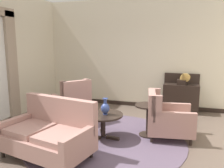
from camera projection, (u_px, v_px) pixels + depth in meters
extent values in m
plane|color=brown|center=(100.00, 146.00, 4.49)|extent=(8.63, 8.63, 0.00)
cube|color=beige|center=(135.00, 54.00, 7.09)|extent=(5.87, 0.08, 3.28)
cube|color=beige|center=(8.00, 56.00, 5.92)|extent=(0.08, 4.32, 3.28)
cube|color=black|center=(134.00, 104.00, 7.31)|extent=(5.71, 0.03, 0.12)
cylinder|color=#5B4C60|center=(105.00, 139.00, 4.77)|extent=(3.26, 3.26, 0.01)
cube|color=tan|center=(12.00, 66.00, 5.90)|extent=(0.10, 0.32, 2.71)
cylinder|color=black|center=(103.00, 115.00, 4.75)|extent=(0.83, 0.83, 0.03)
cylinder|color=black|center=(103.00, 126.00, 4.79)|extent=(0.10, 0.10, 0.44)
cube|color=black|center=(113.00, 138.00, 4.74)|extent=(0.29, 0.09, 0.07)
cube|color=black|center=(102.00, 133.00, 5.05)|extent=(0.18, 0.28, 0.07)
cube|color=black|center=(95.00, 139.00, 4.69)|extent=(0.20, 0.27, 0.07)
cylinder|color=#384C93|center=(105.00, 114.00, 4.71)|extent=(0.10, 0.10, 0.02)
ellipsoid|color=#384C93|center=(105.00, 108.00, 4.69)|extent=(0.18, 0.18, 0.21)
cylinder|color=#384C93|center=(105.00, 101.00, 4.67)|extent=(0.06, 0.06, 0.10)
torus|color=#384C93|center=(105.00, 99.00, 4.66)|extent=(0.12, 0.12, 0.02)
cube|color=tan|center=(46.00, 142.00, 3.98)|extent=(1.70, 1.17, 0.28)
cube|color=tan|center=(60.00, 113.00, 4.22)|extent=(1.56, 0.44, 0.58)
cube|color=tan|center=(30.00, 129.00, 4.08)|extent=(0.75, 0.79, 0.10)
cube|color=tan|center=(59.00, 136.00, 3.75)|extent=(0.75, 0.79, 0.10)
cube|color=tan|center=(14.00, 123.00, 4.24)|extent=(0.26, 0.79, 0.19)
cube|color=tan|center=(78.00, 139.00, 3.55)|extent=(0.26, 0.79, 0.19)
cylinder|color=black|center=(3.00, 153.00, 4.03)|extent=(0.06, 0.06, 0.14)
cylinder|color=black|center=(35.00, 138.00, 4.65)|extent=(0.06, 0.06, 0.14)
cylinder|color=black|center=(91.00, 154.00, 4.00)|extent=(0.06, 0.06, 0.14)
cube|color=tan|center=(170.00, 124.00, 4.83)|extent=(1.03, 0.93, 0.31)
cube|color=tan|center=(152.00, 104.00, 4.81)|extent=(0.26, 0.81, 0.53)
cube|color=tan|center=(157.00, 106.00, 4.45)|extent=(0.21, 0.13, 0.40)
cube|color=tan|center=(156.00, 97.00, 5.12)|extent=(0.21, 0.13, 0.40)
cube|color=tan|center=(175.00, 118.00, 4.43)|extent=(0.82, 0.23, 0.21)
cube|color=tan|center=(171.00, 108.00, 5.11)|extent=(0.82, 0.23, 0.21)
cylinder|color=black|center=(191.00, 142.00, 4.50)|extent=(0.06, 0.06, 0.14)
cylinder|color=black|center=(186.00, 130.00, 5.12)|extent=(0.06, 0.06, 0.14)
cylinder|color=black|center=(151.00, 139.00, 4.61)|extent=(0.06, 0.06, 0.14)
cylinder|color=black|center=(151.00, 128.00, 5.23)|extent=(0.06, 0.06, 0.14)
cube|color=tan|center=(71.00, 108.00, 6.04)|extent=(1.15, 1.12, 0.28)
cube|color=tan|center=(77.00, 94.00, 5.66)|extent=(0.56, 0.67, 0.64)
cube|color=tan|center=(87.00, 88.00, 5.90)|extent=(0.22, 0.20, 0.49)
cube|color=tan|center=(63.00, 91.00, 5.54)|extent=(0.22, 0.20, 0.49)
cube|color=tan|center=(81.00, 97.00, 6.22)|extent=(0.68, 0.55, 0.21)
cube|color=tan|center=(59.00, 100.00, 5.86)|extent=(0.68, 0.55, 0.21)
cylinder|color=black|center=(75.00, 111.00, 6.53)|extent=(0.06, 0.06, 0.14)
cylinder|color=black|center=(56.00, 115.00, 6.20)|extent=(0.06, 0.06, 0.14)
cylinder|color=black|center=(88.00, 118.00, 5.95)|extent=(0.06, 0.06, 0.14)
cylinder|color=black|center=(67.00, 122.00, 5.62)|extent=(0.06, 0.06, 0.14)
cylinder|color=black|center=(148.00, 106.00, 4.85)|extent=(0.56, 0.56, 0.03)
cylinder|color=black|center=(148.00, 121.00, 4.91)|extent=(0.07, 0.07, 0.66)
cylinder|color=black|center=(147.00, 135.00, 4.96)|extent=(0.36, 0.36, 0.04)
cube|color=black|center=(181.00, 97.00, 6.59)|extent=(0.98, 0.41, 0.71)
cube|color=black|center=(182.00, 78.00, 6.68)|extent=(0.98, 0.04, 0.29)
cube|color=black|center=(164.00, 110.00, 6.65)|extent=(0.06, 0.06, 0.10)
cube|color=black|center=(196.00, 113.00, 6.39)|extent=(0.06, 0.06, 0.10)
cube|color=black|center=(165.00, 108.00, 6.94)|extent=(0.06, 0.06, 0.10)
cube|color=black|center=(196.00, 110.00, 6.68)|extent=(0.06, 0.06, 0.10)
cube|color=black|center=(181.00, 82.00, 6.50)|extent=(0.24, 0.24, 0.14)
cone|color=#B28942|center=(184.00, 76.00, 6.37)|extent=(0.38, 0.44, 0.38)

